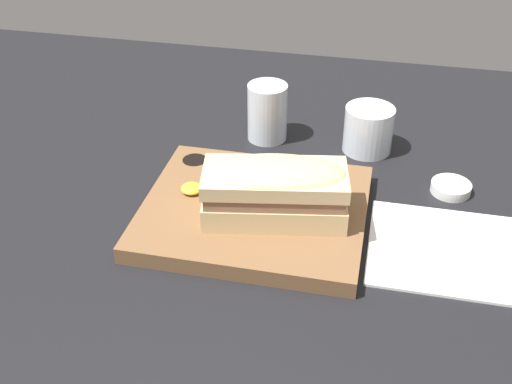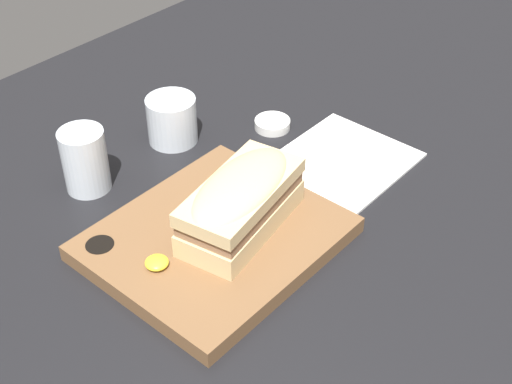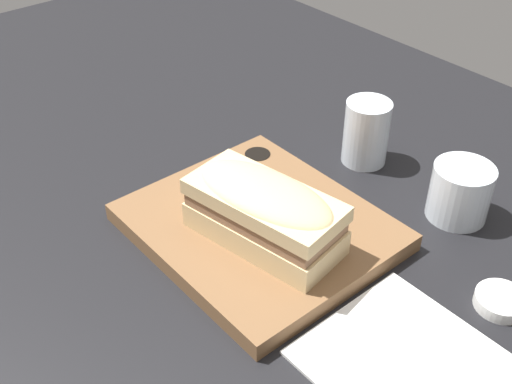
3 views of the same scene
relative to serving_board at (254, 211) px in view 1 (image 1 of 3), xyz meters
The scene contains 8 objects.
dining_table 6.57cm from the serving_board, 10.44° to the right, with size 196.71×120.41×2.00cm.
serving_board is the anchor object (origin of this frame).
sandwich 6.58cm from the serving_board, 30.90° to the right, with size 19.61×11.63×8.03cm.
mustard_dollop 9.28cm from the serving_board, behind, with size 2.93×2.93×1.17cm.
water_glass 22.65cm from the serving_board, 97.00° to the left, with size 6.43×6.43×9.39cm.
wine_glass 25.85cm from the serving_board, 58.10° to the left, with size 7.73×7.73×7.35cm.
napkin 25.86cm from the serving_board, ahead, with size 20.23×17.69×0.40cm.
condiment_dish 29.13cm from the serving_board, 24.91° to the left, with size 5.73×5.73×1.46cm.
Camera 1 is at (9.29, -67.70, 54.25)cm, focal length 45.00 mm.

